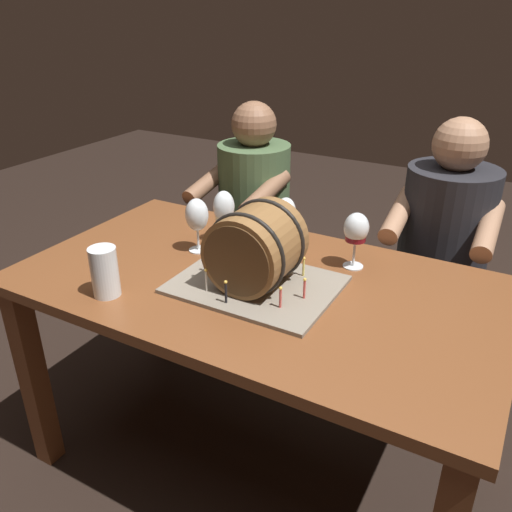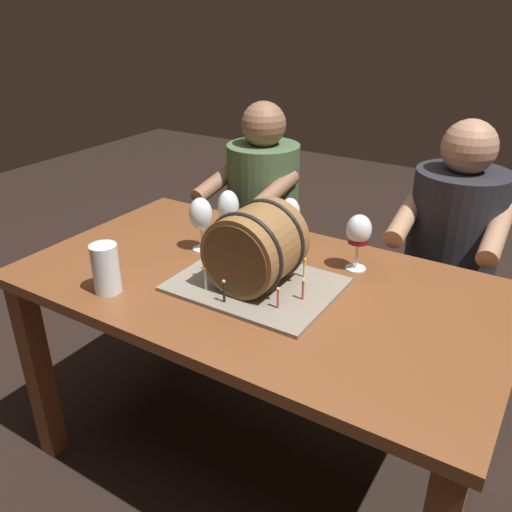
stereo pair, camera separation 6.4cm
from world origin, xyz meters
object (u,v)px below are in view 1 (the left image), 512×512
(person_seated_left, at_px, (254,240))
(barrel_cake, at_px, (256,252))
(wine_glass_empty, at_px, (197,216))
(person_seated_right, at_px, (437,278))
(wine_glass_rose, at_px, (286,214))
(wine_glass_red, at_px, (356,230))
(wine_glass_white, at_px, (224,209))
(beer_pint, at_px, (105,273))
(dining_table, at_px, (257,311))

(person_seated_left, bearing_deg, barrel_cake, -59.94)
(wine_glass_empty, xyz_separation_m, person_seated_right, (0.69, 0.62, -0.35))
(wine_glass_rose, height_order, person_seated_right, person_seated_right)
(wine_glass_empty, bearing_deg, wine_glass_red, 15.85)
(wine_glass_rose, bearing_deg, person_seated_right, 44.09)
(wine_glass_empty, bearing_deg, wine_glass_white, 69.43)
(wine_glass_white, height_order, beer_pint, wine_glass_white)
(barrel_cake, height_order, person_seated_right, person_seated_right)
(wine_glass_white, relative_size, wine_glass_red, 1.02)
(wine_glass_rose, distance_m, wine_glass_red, 0.27)
(barrel_cake, relative_size, wine_glass_white, 2.50)
(wine_glass_white, distance_m, wine_glass_red, 0.46)
(barrel_cake, relative_size, person_seated_left, 0.41)
(dining_table, bearing_deg, barrel_cake, -65.20)
(wine_glass_red, xyz_separation_m, person_seated_right, (0.19, 0.48, -0.35))
(person_seated_right, bearing_deg, barrel_cake, -118.17)
(wine_glass_empty, bearing_deg, dining_table, -17.40)
(dining_table, bearing_deg, wine_glass_rose, 98.37)
(dining_table, relative_size, barrel_cake, 3.14)
(person_seated_left, bearing_deg, wine_glass_empty, -77.43)
(wine_glass_red, xyz_separation_m, wine_glass_empty, (-0.50, -0.14, -0.00))
(wine_glass_red, distance_m, beer_pint, 0.76)
(dining_table, xyz_separation_m, wine_glass_empty, (-0.28, 0.09, 0.24))
(barrel_cake, distance_m, person_seated_left, 0.93)
(person_seated_right, bearing_deg, wine_glass_red, -111.65)
(person_seated_right, bearing_deg, person_seated_left, -179.98)
(wine_glass_red, bearing_deg, wine_glass_white, -175.34)
(person_seated_right, bearing_deg, beer_pint, -126.90)
(dining_table, distance_m, wine_glass_red, 0.40)
(beer_pint, bearing_deg, dining_table, 40.70)
(wine_glass_white, relative_size, wine_glass_empty, 1.01)
(wine_glass_rose, distance_m, person_seated_left, 0.68)
(person_seated_left, bearing_deg, person_seated_right, 0.02)
(person_seated_left, relative_size, person_seated_right, 0.99)
(barrel_cake, xyz_separation_m, beer_pint, (-0.35, -0.25, -0.04))
(dining_table, xyz_separation_m, beer_pint, (-0.33, -0.29, 0.18))
(dining_table, distance_m, wine_glass_rose, 0.35)
(beer_pint, relative_size, person_seated_right, 0.13)
(beer_pint, bearing_deg, wine_glass_rose, 62.14)
(barrel_cake, bearing_deg, beer_pint, -144.16)
(wine_glass_rose, distance_m, person_seated_right, 0.72)
(wine_glass_rose, height_order, wine_glass_red, wine_glass_red)
(wine_glass_red, bearing_deg, wine_glass_rose, 171.00)
(dining_table, bearing_deg, beer_pint, -139.30)
(wine_glass_rose, relative_size, beer_pint, 1.17)
(barrel_cake, relative_size, wine_glass_rose, 2.71)
(wine_glass_rose, xyz_separation_m, wine_glass_empty, (-0.24, -0.18, 0.01))
(wine_glass_white, distance_m, wine_glass_rose, 0.21)
(wine_glass_white, xyz_separation_m, wine_glass_rose, (0.20, 0.08, -0.01))
(wine_glass_empty, height_order, person_seated_right, person_seated_right)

